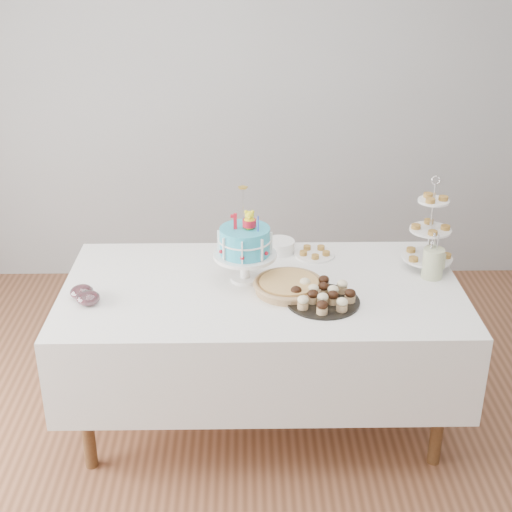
{
  "coord_description": "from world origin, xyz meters",
  "views": [
    {
      "loc": [
        -0.08,
        -2.75,
        2.36
      ],
      "look_at": [
        -0.03,
        0.3,
        0.93
      ],
      "focal_mm": 50.0,
      "sensor_mm": 36.0,
      "label": 1
    }
  ],
  "objects_px": {
    "pie": "(289,285)",
    "utensil_pitcher": "(433,262)",
    "plate_stack": "(279,246)",
    "jam_bowl_a": "(82,292)",
    "cupcake_tray": "(323,295)",
    "tiered_stand": "(430,230)",
    "table": "(262,326)",
    "jam_bowl_b": "(88,298)",
    "birthday_cake": "(245,256)",
    "pastry_plate": "(314,253)"
  },
  "relations": [
    {
      "from": "table",
      "to": "jam_bowl_a",
      "type": "height_order",
      "value": "jam_bowl_a"
    },
    {
      "from": "pastry_plate",
      "to": "tiered_stand",
      "type": "bearing_deg",
      "value": -15.31
    },
    {
      "from": "cupcake_tray",
      "to": "tiered_stand",
      "type": "height_order",
      "value": "tiered_stand"
    },
    {
      "from": "plate_stack",
      "to": "jam_bowl_a",
      "type": "height_order",
      "value": "same"
    },
    {
      "from": "jam_bowl_a",
      "to": "jam_bowl_b",
      "type": "relative_size",
      "value": 1.01
    },
    {
      "from": "pie",
      "to": "utensil_pitcher",
      "type": "height_order",
      "value": "utensil_pitcher"
    },
    {
      "from": "table",
      "to": "tiered_stand",
      "type": "distance_m",
      "value": 0.96
    },
    {
      "from": "table",
      "to": "birthday_cake",
      "type": "bearing_deg",
      "value": 141.92
    },
    {
      "from": "birthday_cake",
      "to": "plate_stack",
      "type": "xyz_separation_m",
      "value": [
        0.18,
        0.33,
        -0.1
      ]
    },
    {
      "from": "cupcake_tray",
      "to": "utensil_pitcher",
      "type": "xyz_separation_m",
      "value": [
        0.56,
        0.25,
        0.04
      ]
    },
    {
      "from": "jam_bowl_b",
      "to": "utensil_pitcher",
      "type": "relative_size",
      "value": 0.46
    },
    {
      "from": "table",
      "to": "utensil_pitcher",
      "type": "bearing_deg",
      "value": 5.47
    },
    {
      "from": "jam_bowl_a",
      "to": "pie",
      "type": "bearing_deg",
      "value": 3.18
    },
    {
      "from": "table",
      "to": "pastry_plate",
      "type": "distance_m",
      "value": 0.51
    },
    {
      "from": "tiered_stand",
      "to": "plate_stack",
      "type": "xyz_separation_m",
      "value": [
        -0.74,
        0.2,
        -0.17
      ]
    },
    {
      "from": "pie",
      "to": "birthday_cake",
      "type": "bearing_deg",
      "value": 150.22
    },
    {
      "from": "birthday_cake",
      "to": "plate_stack",
      "type": "relative_size",
      "value": 2.87
    },
    {
      "from": "pie",
      "to": "jam_bowl_a",
      "type": "bearing_deg",
      "value": -176.82
    },
    {
      "from": "cupcake_tray",
      "to": "jam_bowl_b",
      "type": "relative_size",
      "value": 3.18
    },
    {
      "from": "pie",
      "to": "tiered_stand",
      "type": "relative_size",
      "value": 0.69
    },
    {
      "from": "plate_stack",
      "to": "jam_bowl_a",
      "type": "xyz_separation_m",
      "value": [
        -0.94,
        -0.5,
        -0.0
      ]
    },
    {
      "from": "cupcake_tray",
      "to": "pie",
      "type": "xyz_separation_m",
      "value": [
        -0.15,
        0.11,
        -0.01
      ]
    },
    {
      "from": "table",
      "to": "jam_bowl_a",
      "type": "bearing_deg",
      "value": -172.6
    },
    {
      "from": "table",
      "to": "tiered_stand",
      "type": "xyz_separation_m",
      "value": [
        0.84,
        0.19,
        0.43
      ]
    },
    {
      "from": "pie",
      "to": "plate_stack",
      "type": "height_order",
      "value": "plate_stack"
    },
    {
      "from": "birthday_cake",
      "to": "jam_bowl_a",
      "type": "distance_m",
      "value": 0.79
    },
    {
      "from": "birthday_cake",
      "to": "jam_bowl_a",
      "type": "height_order",
      "value": "birthday_cake"
    },
    {
      "from": "cupcake_tray",
      "to": "utensil_pitcher",
      "type": "height_order",
      "value": "utensil_pitcher"
    },
    {
      "from": "jam_bowl_a",
      "to": "jam_bowl_b",
      "type": "height_order",
      "value": "same"
    },
    {
      "from": "table",
      "to": "tiered_stand",
      "type": "relative_size",
      "value": 3.93
    },
    {
      "from": "birthday_cake",
      "to": "plate_stack",
      "type": "distance_m",
      "value": 0.39
    },
    {
      "from": "birthday_cake",
      "to": "pie",
      "type": "distance_m",
      "value": 0.26
    },
    {
      "from": "birthday_cake",
      "to": "pastry_plate",
      "type": "distance_m",
      "value": 0.47
    },
    {
      "from": "pastry_plate",
      "to": "pie",
      "type": "bearing_deg",
      "value": -111.66
    },
    {
      "from": "plate_stack",
      "to": "table",
      "type": "bearing_deg",
      "value": -104.45
    },
    {
      "from": "plate_stack",
      "to": "pastry_plate",
      "type": "distance_m",
      "value": 0.19
    },
    {
      "from": "pie",
      "to": "utensil_pitcher",
      "type": "distance_m",
      "value": 0.73
    },
    {
      "from": "plate_stack",
      "to": "utensil_pitcher",
      "type": "distance_m",
      "value": 0.8
    },
    {
      "from": "table",
      "to": "pastry_plate",
      "type": "relative_size",
      "value": 8.94
    },
    {
      "from": "table",
      "to": "pie",
      "type": "relative_size",
      "value": 5.66
    },
    {
      "from": "birthday_cake",
      "to": "cupcake_tray",
      "type": "height_order",
      "value": "birthday_cake"
    },
    {
      "from": "cupcake_tray",
      "to": "birthday_cake",
      "type": "bearing_deg",
      "value": 147.05
    },
    {
      "from": "cupcake_tray",
      "to": "pie",
      "type": "distance_m",
      "value": 0.19
    },
    {
      "from": "table",
      "to": "jam_bowl_a",
      "type": "relative_size",
      "value": 17.65
    },
    {
      "from": "pie",
      "to": "utensil_pitcher",
      "type": "bearing_deg",
      "value": 10.79
    },
    {
      "from": "table",
      "to": "jam_bowl_b",
      "type": "bearing_deg",
      "value": -168.13
    },
    {
      "from": "plate_stack",
      "to": "utensil_pitcher",
      "type": "xyz_separation_m",
      "value": [
        0.74,
        -0.31,
        0.05
      ]
    },
    {
      "from": "utensil_pitcher",
      "to": "pie",
      "type": "bearing_deg",
      "value": -161.18
    },
    {
      "from": "jam_bowl_a",
      "to": "tiered_stand",
      "type": "bearing_deg",
      "value": 10.12
    },
    {
      "from": "jam_bowl_a",
      "to": "utensil_pitcher",
      "type": "bearing_deg",
      "value": 6.44
    }
  ]
}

